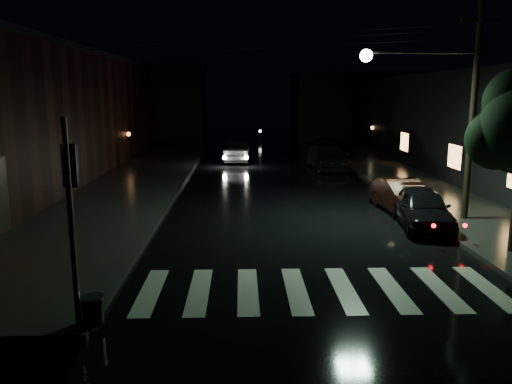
{
  "coord_description": "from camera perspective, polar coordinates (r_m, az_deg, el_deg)",
  "views": [
    {
      "loc": [
        1.06,
        -11.11,
        4.79
      ],
      "look_at": [
        1.54,
        4.98,
        1.6
      ],
      "focal_mm": 35.0,
      "sensor_mm": 36.0,
      "label": 1
    }
  ],
  "objects": [
    {
      "name": "sidewalk_left",
      "position": [
        26.26,
        -15.01,
        0.48
      ],
      "size": [
        6.0,
        44.0,
        0.15
      ],
      "primitive_type": "cube",
      "color": "#282826",
      "rests_on": "ground"
    },
    {
      "name": "parked_car_b",
      "position": [
        21.06,
        16.44,
        -0.5
      ],
      "size": [
        1.76,
        4.26,
        1.37
      ],
      "primitive_type": "imported",
      "rotation": [
        0.0,
        0.0,
        0.08
      ],
      "color": "black",
      "rests_on": "ground"
    },
    {
      "name": "building_right",
      "position": [
        33.24,
        27.18,
        6.9
      ],
      "size": [
        10.0,
        40.0,
        6.0
      ],
      "primitive_type": "cube",
      "color": "black",
      "rests_on": "ground"
    },
    {
      "name": "crosswalk",
      "position": [
        12.71,
        7.35,
        -11.0
      ],
      "size": [
        9.0,
        3.0,
        0.01
      ],
      "primitive_type": "cube",
      "color": "beige",
      "rests_on": "ground"
    },
    {
      "name": "parked_car_c",
      "position": [
        32.79,
        8.16,
        4.05
      ],
      "size": [
        2.41,
        5.38,
        1.53
      ],
      "primitive_type": "imported",
      "rotation": [
        0.0,
        0.0,
        0.05
      ],
      "color": "black",
      "rests_on": "ground"
    },
    {
      "name": "parked_car_d",
      "position": [
        37.78,
        8.31,
        4.94
      ],
      "size": [
        2.9,
        5.52,
        1.48
      ],
      "primitive_type": "imported",
      "rotation": [
        0.0,
        0.0,
        0.09
      ],
      "color": "black",
      "rests_on": "ground"
    },
    {
      "name": "oncoming_car",
      "position": [
        35.5,
        -2.19,
        4.71
      ],
      "size": [
        1.77,
        4.74,
        1.55
      ],
      "primitive_type": "imported",
      "rotation": [
        0.0,
        0.0,
        3.11
      ],
      "color": "black",
      "rests_on": "ground"
    },
    {
      "name": "utility_pole",
      "position": [
        19.71,
        21.87,
        9.86
      ],
      "size": [
        4.92,
        0.44,
        8.0
      ],
      "color": "black",
      "rests_on": "ground"
    },
    {
      "name": "building_far_left",
      "position": [
        57.19,
        -13.06,
        10.13
      ],
      "size": [
        14.0,
        10.0,
        8.0
      ],
      "primitive_type": "cube",
      "color": "black",
      "rests_on": "ground"
    },
    {
      "name": "parked_car_a",
      "position": [
        19.02,
        18.48,
        -1.75
      ],
      "size": [
        2.19,
        4.38,
        1.43
      ],
      "primitive_type": "imported",
      "rotation": [
        0.0,
        0.0,
        -0.12
      ],
      "color": "black",
      "rests_on": "ground"
    },
    {
      "name": "ground",
      "position": [
        12.14,
        -6.71,
        -12.1
      ],
      "size": [
        120.0,
        120.0,
        0.0
      ],
      "primitive_type": "plane",
      "color": "black",
      "rests_on": "ground"
    },
    {
      "name": "signal_pole_corner",
      "position": [
        10.67,
        -19.22,
        -7.15
      ],
      "size": [
        0.68,
        0.61,
        4.2
      ],
      "color": "slate",
      "rests_on": "ground"
    },
    {
      "name": "sidewalk_right",
      "position": [
        27.07,
        17.62,
        0.65
      ],
      "size": [
        4.0,
        44.0,
        0.15
      ],
      "primitive_type": "cube",
      "color": "#282826",
      "rests_on": "ground"
    },
    {
      "name": "building_far_right",
      "position": [
        57.6,
        11.45,
        9.71
      ],
      "size": [
        14.0,
        10.0,
        7.0
      ],
      "primitive_type": "cube",
      "color": "black",
      "rests_on": "ground"
    }
  ]
}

